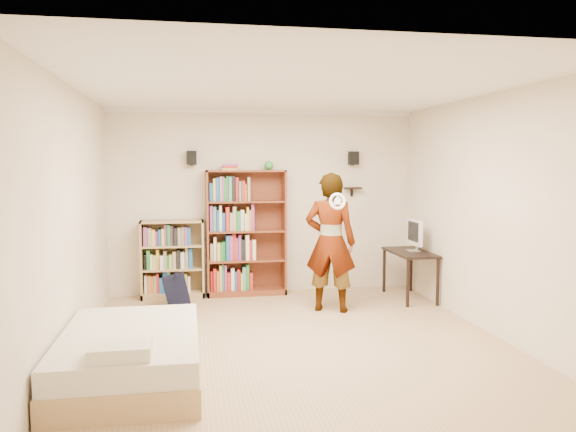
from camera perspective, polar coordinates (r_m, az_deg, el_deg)
name	(u,v)px	position (r m, az deg, el deg)	size (l,w,h in m)	color
ground	(295,343)	(6.17, 0.71, -12.76)	(4.50, 5.00, 0.01)	tan
room_shell	(295,179)	(5.87, 0.73, 3.83)	(4.52, 5.02, 2.71)	#EFE2CC
crown_molding	(295,90)	(5.91, 0.74, 12.67)	(4.50, 5.00, 0.06)	white
speaker_left	(192,158)	(8.16, -9.77, 5.84)	(0.14, 0.12, 0.20)	black
speaker_right	(354,158)	(8.52, 6.67, 5.86)	(0.14, 0.12, 0.20)	black
wall_shelf	(353,188)	(8.54, 6.62, 2.84)	(0.25, 0.16, 0.03)	black
tall_bookshelf	(246,233)	(8.20, -4.27, -1.72)	(1.15, 0.34, 1.82)	brown
low_bookshelf	(173,259)	(8.21, -11.65, -4.32)	(0.89, 0.33, 1.11)	tan
computer_desk	(410,275)	(8.20, 12.25, -5.87)	(0.50, 1.00, 0.68)	black
imac	(413,235)	(8.13, 12.63, -1.92)	(0.09, 0.46, 0.46)	white
daybed	(130,349)	(5.31, -15.71, -12.90)	(1.20, 1.85, 0.55)	silver
person	(330,242)	(7.29, 4.33, -2.67)	(0.66, 0.43, 1.80)	black
wii_wheel	(337,201)	(6.91, 5.05, 1.50)	(0.21, 0.21, 0.04)	white
navy_bag	(176,290)	(7.71, -11.26, -7.42)	(0.34, 0.22, 0.45)	black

